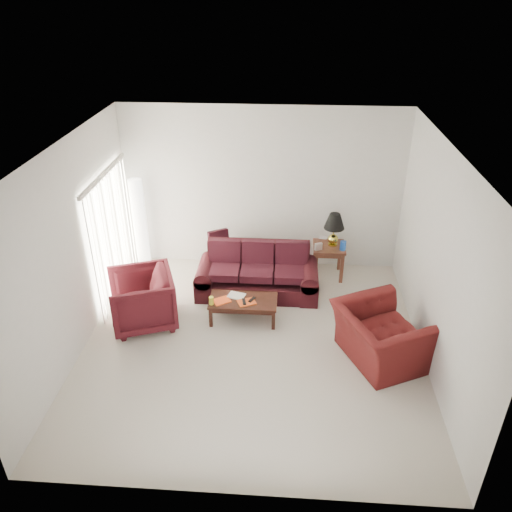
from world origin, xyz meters
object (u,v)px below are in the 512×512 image
(floor_lamp, at_px, (140,224))
(armchair_left, at_px, (142,299))
(end_table, at_px, (328,261))
(armchair_right, at_px, (381,336))
(coffee_table, at_px, (243,309))
(sofa, at_px, (257,272))

(floor_lamp, distance_m, armchair_left, 1.89)
(end_table, bearing_deg, armchair_right, -75.08)
(end_table, xyz_separation_m, armchair_right, (0.61, -2.27, 0.09))
(floor_lamp, bearing_deg, armchair_right, -30.25)
(floor_lamp, xyz_separation_m, armchair_left, (0.47, -1.77, -0.44))
(armchair_left, distance_m, armchair_right, 3.64)
(floor_lamp, distance_m, armchair_right, 4.73)
(floor_lamp, relative_size, coffee_table, 1.65)
(armchair_right, distance_m, coffee_table, 2.19)
(coffee_table, bearing_deg, end_table, 60.84)
(armchair_left, bearing_deg, armchair_right, 60.32)
(sofa, relative_size, coffee_table, 1.94)
(end_table, xyz_separation_m, floor_lamp, (-3.46, 0.10, 0.57))
(armchair_right, bearing_deg, sofa, 24.20)
(sofa, bearing_deg, coffee_table, -101.11)
(sofa, height_order, floor_lamp, floor_lamp)
(end_table, bearing_deg, armchair_left, -150.76)
(end_table, distance_m, armchair_right, 2.35)
(armchair_right, bearing_deg, end_table, -10.31)
(floor_lamp, relative_size, armchair_right, 1.44)
(armchair_left, xyz_separation_m, coffee_table, (1.56, 0.20, -0.26))
(end_table, bearing_deg, coffee_table, -134.06)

